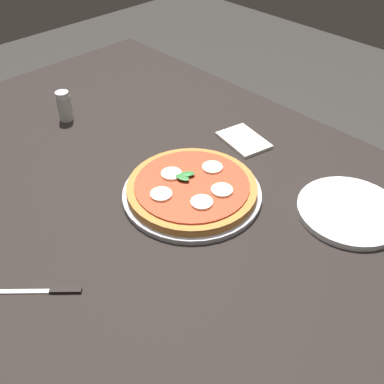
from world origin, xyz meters
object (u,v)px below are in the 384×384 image
at_px(serving_tray, 192,193).
at_px(knife, 46,291).
at_px(pizza, 192,188).
at_px(plate_white, 350,211).
at_px(napkin, 244,140).
at_px(pepper_shaker, 64,106).
at_px(dining_table, 154,221).

distance_m(serving_tray, knife, 0.37).
relative_size(serving_tray, pizza, 1.07).
bearing_deg(pizza, plate_white, -143.99).
relative_size(serving_tray, knife, 2.35).
height_order(plate_white, napkin, plate_white).
bearing_deg(knife, pepper_shaker, -35.55).
height_order(dining_table, plate_white, plate_white).
distance_m(pizza, pepper_shaker, 0.48).
bearing_deg(dining_table, plate_white, -143.82).
relative_size(dining_table, plate_white, 6.76).
height_order(serving_tray, napkin, serving_tray).
distance_m(serving_tray, plate_white, 0.34).
bearing_deg(dining_table, pizza, -143.21).
bearing_deg(napkin, plate_white, 171.94).
xyz_separation_m(serving_tray, pepper_shaker, (0.48, 0.02, 0.04)).
height_order(serving_tray, knife, serving_tray).
bearing_deg(pepper_shaker, dining_table, 175.25).
bearing_deg(plate_white, pepper_shaker, 16.38).
xyz_separation_m(serving_tray, plate_white, (-0.28, -0.20, 0.00)).
xyz_separation_m(dining_table, pepper_shaker, (0.40, -0.03, 0.13)).
bearing_deg(knife, serving_tray, -88.22).
relative_size(plate_white, knife, 1.70).
distance_m(dining_table, knife, 0.34).
xyz_separation_m(dining_table, plate_white, (-0.35, -0.26, 0.10)).
bearing_deg(serving_tray, napkin, -75.55).
bearing_deg(knife, dining_table, -74.96).
bearing_deg(plate_white, dining_table, 36.18).
bearing_deg(dining_table, serving_tray, -142.83).
relative_size(pizza, knife, 2.19).
bearing_deg(serving_tray, plate_white, -144.09).
xyz_separation_m(dining_table, serving_tray, (-0.07, -0.06, 0.10)).
distance_m(knife, pepper_shaker, 0.60).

